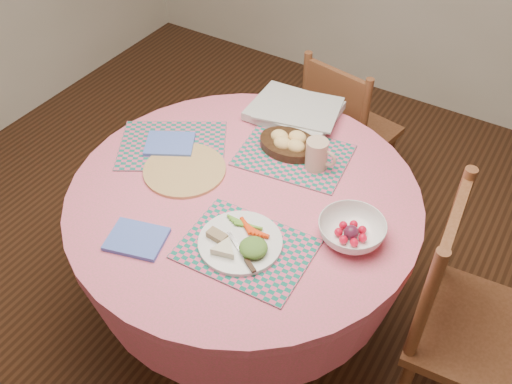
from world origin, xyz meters
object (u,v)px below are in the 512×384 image
at_px(chair_right, 467,319).
at_px(dinner_plate, 241,242).
at_px(wicker_trivet, 185,170).
at_px(fruit_bowl, 352,231).
at_px(bread_bowl, 289,143).
at_px(chair_back, 345,129).
at_px(dining_table, 245,231).
at_px(latte_mug, 317,155).

distance_m(chair_right, dinner_plate, 0.80).
height_order(wicker_trivet, fruit_bowl, fruit_bowl).
xyz_separation_m(chair_right, bread_bowl, (-0.80, 0.20, 0.28)).
distance_m(bread_bowl, fruit_bowl, 0.48).
xyz_separation_m(chair_back, dinner_plate, (0.13, -1.12, 0.33)).
height_order(chair_right, bread_bowl, chair_right).
bearing_deg(fruit_bowl, chair_back, 114.31).
xyz_separation_m(bread_bowl, fruit_bowl, (0.39, -0.29, -0.00)).
xyz_separation_m(dining_table, dinner_plate, (0.13, -0.21, 0.22)).
relative_size(dining_table, dinner_plate, 4.62).
bearing_deg(wicker_trivet, bread_bowl, 49.32).
height_order(chair_right, latte_mug, chair_right).
distance_m(wicker_trivet, latte_mug, 0.48).
distance_m(dining_table, chair_back, 0.91).
bearing_deg(latte_mug, chair_back, 103.41).
height_order(dining_table, fruit_bowl, fruit_bowl).
xyz_separation_m(chair_right, dinner_plate, (-0.69, -0.30, 0.26)).
bearing_deg(wicker_trivet, dining_table, 3.34).
relative_size(dinner_plate, fruit_bowl, 0.96).
distance_m(dining_table, latte_mug, 0.39).
distance_m(dining_table, fruit_bowl, 0.46).
relative_size(wicker_trivet, fruit_bowl, 1.07).
bearing_deg(dining_table, bread_bowl, 86.88).
bearing_deg(bread_bowl, latte_mug, -15.80).
bearing_deg(wicker_trivet, chair_right, 5.57).
bearing_deg(dinner_plate, fruit_bowl, 38.02).
relative_size(bread_bowl, latte_mug, 1.97).
bearing_deg(chair_back, fruit_bowl, 124.65).
bearing_deg(bread_bowl, chair_right, -13.99).
bearing_deg(dinner_plate, latte_mug, 86.75).
relative_size(bread_bowl, fruit_bowl, 0.82).
xyz_separation_m(wicker_trivet, bread_bowl, (0.26, 0.30, 0.03)).
bearing_deg(chair_back, dining_table, 100.54).
relative_size(chair_back, bread_bowl, 3.69).
bearing_deg(dinner_plate, bread_bowl, 102.44).
bearing_deg(chair_right, dining_table, 91.18).
distance_m(dining_table, dinner_plate, 0.33).
bearing_deg(chair_right, bread_bowl, 70.95).
bearing_deg(latte_mug, wicker_trivet, -146.38).
bearing_deg(dining_table, dinner_plate, -59.32).
height_order(chair_right, dinner_plate, chair_right).
distance_m(dining_table, bread_bowl, 0.37).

